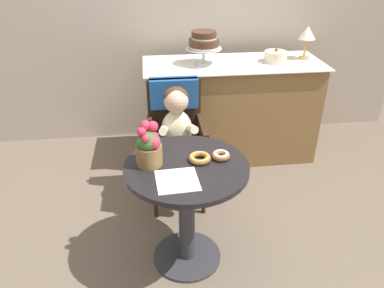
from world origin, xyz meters
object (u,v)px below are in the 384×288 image
object	(u,v)px
seated_child	(177,128)
flower_vase	(149,146)
donut_mid	(221,155)
tiered_cake_stand	(204,42)
donut_front	(200,158)
round_layer_cake	(275,57)
wicker_chair	(175,123)
table_lamp	(307,34)
cafe_table	(187,195)

from	to	relation	value
seated_child	flower_vase	xyz separation A→B (m)	(-0.20, -0.52, 0.16)
donut_mid	tiered_cake_stand	world-z (taller)	tiered_cake_stand
seated_child	donut_front	size ratio (longest dim) A/B	5.60
seated_child	round_layer_cake	size ratio (longest dim) A/B	3.71
wicker_chair	donut_mid	size ratio (longest dim) A/B	8.84
seated_child	table_lamp	distance (m)	1.51
wicker_chair	tiered_cake_stand	bearing A→B (deg)	58.04
cafe_table	seated_child	distance (m)	0.58
flower_vase	round_layer_cake	size ratio (longest dim) A/B	1.27
flower_vase	table_lamp	bearing A→B (deg)	43.12
donut_mid	donut_front	bearing A→B (deg)	-174.33
wicker_chair	seated_child	xyz separation A→B (m)	(0.00, -0.16, 0.04)
donut_mid	cafe_table	bearing A→B (deg)	-166.78
donut_mid	round_layer_cake	size ratio (longest dim) A/B	0.55
flower_vase	tiered_cake_stand	bearing A→B (deg)	68.64
round_layer_cake	donut_front	bearing A→B (deg)	-123.62
table_lamp	flower_vase	bearing A→B (deg)	-136.88
seated_child	flower_vase	distance (m)	0.58
wicker_chair	round_layer_cake	size ratio (longest dim) A/B	4.88
table_lamp	donut_mid	bearing A→B (deg)	-127.23
cafe_table	flower_vase	size ratio (longest dim) A/B	2.90
donut_front	donut_mid	distance (m)	0.13
cafe_table	wicker_chair	distance (m)	0.73
donut_mid	tiered_cake_stand	xyz separation A→B (m)	(0.08, 1.25, 0.34)
flower_vase	round_layer_cake	bearing A→B (deg)	48.15
donut_mid	seated_child	bearing A→B (deg)	112.84
cafe_table	tiered_cake_stand	world-z (taller)	tiered_cake_stand
cafe_table	table_lamp	distance (m)	1.91
wicker_chair	flower_vase	bearing A→B (deg)	-111.69
table_lamp	wicker_chair	bearing A→B (deg)	-152.05
round_layer_cake	flower_vase	bearing A→B (deg)	-131.85
wicker_chair	flower_vase	xyz separation A→B (m)	(-0.20, -0.68, 0.20)
wicker_chair	donut_front	bearing A→B (deg)	-87.84
donut_front	table_lamp	xyz separation A→B (m)	(1.12, 1.32, 0.38)
cafe_table	seated_child	world-z (taller)	seated_child
cafe_table	donut_mid	size ratio (longest dim) A/B	6.67
cafe_table	donut_front	bearing A→B (deg)	24.02
cafe_table	table_lamp	bearing A→B (deg)	48.47
flower_vase	table_lamp	distance (m)	1.95
table_lamp	cafe_table	bearing A→B (deg)	-131.53
cafe_table	seated_child	size ratio (longest dim) A/B	0.99
cafe_table	tiered_cake_stand	bearing A→B (deg)	77.54
seated_child	donut_front	xyz separation A→B (m)	(0.09, -0.52, 0.06)
wicker_chair	seated_child	distance (m)	0.16
wicker_chair	flower_vase	world-z (taller)	flower_vase
wicker_chair	table_lamp	world-z (taller)	table_lamp
donut_front	seated_child	bearing A→B (deg)	99.61
tiered_cake_stand	round_layer_cake	size ratio (longest dim) A/B	1.53
donut_front	tiered_cake_stand	world-z (taller)	tiered_cake_stand
flower_vase	table_lamp	size ratio (longest dim) A/B	0.87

